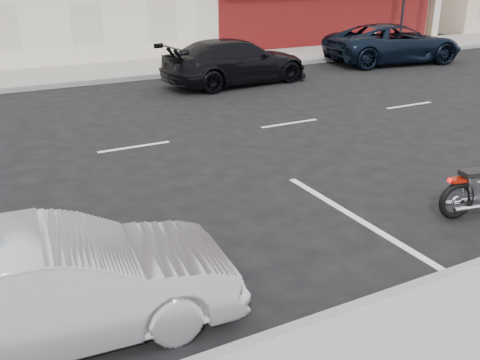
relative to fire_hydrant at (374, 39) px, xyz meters
The scene contains 5 objects.
ground 14.71m from the fire_hydrant, 144.69° to the right, with size 120.00×120.00×0.00m, color black.
fire_hydrant is the anchor object (origin of this frame).
sedan_silver 21.94m from the fire_hydrant, 139.16° to the right, with size 1.31×3.77×1.24m, color #A5A8AC.
suv_far 3.21m from the fire_hydrant, 117.17° to the right, with size 2.55×5.53×1.54m, color black.
car_far 9.65m from the fire_hydrant, 158.24° to the right, with size 2.05×5.05×1.47m, color black.
Camera 1 is at (-5.11, -10.83, 3.66)m, focal length 40.00 mm.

